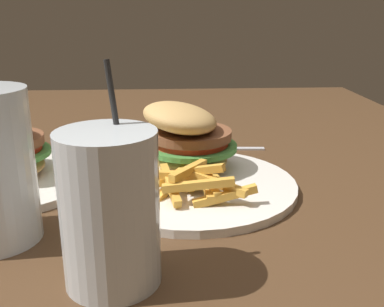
{
  "coord_description": "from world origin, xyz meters",
  "views": [
    {
      "loc": [
        -0.51,
        -0.02,
        0.98
      ],
      "look_at": [
        0.03,
        -0.05,
        0.8
      ],
      "focal_mm": 42.0,
      "sensor_mm": 36.0,
      "label": 1
    }
  ],
  "objects_px": {
    "spoon": "(182,145)",
    "meal_plate_far": "(4,158)",
    "meal_plate_near": "(189,156)",
    "juice_glass": "(110,217)"
  },
  "relations": [
    {
      "from": "meal_plate_far",
      "to": "juice_glass",
      "type": "bearing_deg",
      "value": -144.9
    },
    {
      "from": "meal_plate_near",
      "to": "spoon",
      "type": "xyz_separation_m",
      "value": [
        0.14,
        0.0,
        -0.03
      ]
    },
    {
      "from": "juice_glass",
      "to": "spoon",
      "type": "bearing_deg",
      "value": -11.19
    },
    {
      "from": "juice_glass",
      "to": "meal_plate_far",
      "type": "distance_m",
      "value": 0.29
    },
    {
      "from": "juice_glass",
      "to": "meal_plate_far",
      "type": "relative_size",
      "value": 0.73
    },
    {
      "from": "meal_plate_near",
      "to": "spoon",
      "type": "distance_m",
      "value": 0.14
    },
    {
      "from": "spoon",
      "to": "meal_plate_far",
      "type": "relative_size",
      "value": 0.68
    },
    {
      "from": "meal_plate_near",
      "to": "juice_glass",
      "type": "height_order",
      "value": "juice_glass"
    },
    {
      "from": "juice_glass",
      "to": "meal_plate_near",
      "type": "bearing_deg",
      "value": -18.66
    },
    {
      "from": "spoon",
      "to": "meal_plate_near",
      "type": "bearing_deg",
      "value": 95.09
    }
  ]
}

